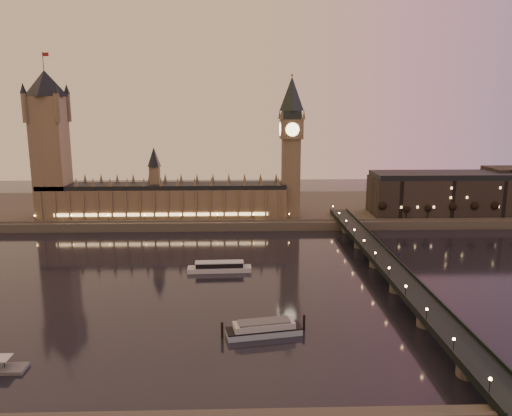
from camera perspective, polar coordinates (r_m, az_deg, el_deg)
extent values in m
plane|color=black|center=(259.57, -5.50, -8.21)|extent=(700.00, 700.00, 0.00)
cube|color=#423D35|center=(417.50, 0.04, -0.06)|extent=(560.00, 130.00, 6.00)
cube|color=brown|center=(375.77, -10.47, 0.60)|extent=(180.00, 26.00, 22.00)
cube|color=black|center=(373.59, -10.54, 2.49)|extent=(180.00, 22.00, 3.20)
cube|color=#FFCC7F|center=(363.92, -10.75, -0.74)|extent=(153.00, 0.25, 2.20)
cube|color=brown|center=(391.33, -22.36, 5.24)|extent=(22.00, 22.00, 88.00)
cone|color=black|center=(389.73, -22.98, 12.99)|extent=(31.68, 31.68, 18.00)
cylinder|color=black|center=(390.59, -23.16, 15.18)|extent=(0.44, 0.44, 12.00)
cube|color=maroon|center=(390.19, -22.90, 15.87)|extent=(4.00, 0.15, 2.50)
cube|color=brown|center=(370.20, 3.98, 3.43)|extent=(13.00, 13.00, 58.00)
cube|color=brown|center=(366.75, 4.06, 9.00)|extent=(16.00, 16.00, 14.00)
cylinder|color=#FFEAA5|center=(358.62, 4.19, 8.94)|extent=(9.60, 0.35, 9.60)
cylinder|color=#FFEAA5|center=(366.02, 2.77, 9.01)|extent=(0.35, 9.60, 9.60)
cube|color=black|center=(366.42, 4.08, 10.56)|extent=(13.00, 13.00, 6.00)
cone|color=black|center=(366.43, 4.12, 12.91)|extent=(17.68, 17.68, 24.00)
sphere|color=gold|center=(366.93, 4.15, 14.94)|extent=(2.00, 2.00, 2.00)
cube|color=black|center=(267.07, 14.69, -6.16)|extent=(13.00, 260.00, 2.00)
cube|color=black|center=(264.93, 13.39, -5.90)|extent=(0.60, 260.00, 1.00)
cube|color=black|center=(268.46, 16.00, -5.81)|extent=(0.60, 260.00, 1.00)
cube|color=black|center=(407.30, 20.62, 1.32)|extent=(110.00, 36.00, 28.00)
cube|color=black|center=(404.92, 20.78, 3.55)|extent=(108.00, 34.00, 4.00)
cylinder|color=black|center=(375.49, 14.24, -0.65)|extent=(0.70, 0.70, 8.30)
sphere|color=black|center=(374.62, 14.27, 0.00)|extent=(5.53, 5.53, 5.53)
cylinder|color=black|center=(380.41, 16.65, -0.62)|extent=(0.70, 0.70, 8.30)
sphere|color=black|center=(379.55, 16.69, 0.02)|extent=(5.53, 5.53, 5.53)
cylinder|color=black|center=(385.99, 19.00, -0.60)|extent=(0.70, 0.70, 8.30)
sphere|color=black|center=(385.14, 19.05, 0.03)|extent=(5.53, 5.53, 5.53)
cylinder|color=black|center=(392.20, 21.28, -0.57)|extent=(0.70, 0.70, 8.30)
sphere|color=black|center=(391.36, 21.33, 0.05)|extent=(5.53, 5.53, 5.53)
cylinder|color=black|center=(399.01, 23.49, -0.55)|extent=(0.70, 0.70, 8.30)
sphere|color=black|center=(398.19, 23.54, 0.06)|extent=(5.53, 5.53, 5.53)
cylinder|color=black|center=(406.39, 25.62, -0.52)|extent=(0.70, 0.70, 8.30)
sphere|color=black|center=(405.58, 25.67, 0.07)|extent=(5.53, 5.53, 5.53)
cube|color=silver|center=(271.78, -4.19, -6.98)|extent=(34.44, 8.67, 2.51)
cube|color=black|center=(270.99, -4.20, -6.48)|extent=(25.51, 7.01, 2.51)
cube|color=silver|center=(270.53, -4.21, -6.18)|extent=(26.20, 7.33, 0.46)
cube|color=#9CB5C7|center=(200.85, 0.91, -13.97)|extent=(30.33, 13.40, 2.38)
cube|color=black|center=(200.24, 0.91, -13.60)|extent=(30.33, 13.40, 0.46)
cube|color=silver|center=(199.64, 0.91, -13.23)|extent=(24.76, 11.51, 2.38)
cube|color=#595B5E|center=(199.00, 0.91, -12.84)|extent=(20.99, 9.95, 0.64)
cylinder|color=black|center=(198.20, -3.89, -13.75)|extent=(1.01, 1.01, 6.23)
cylinder|color=black|center=(204.95, 5.51, -12.88)|extent=(1.01, 1.01, 6.23)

